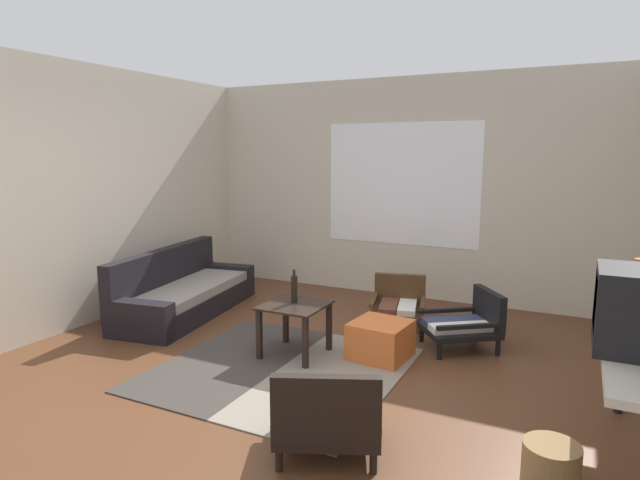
# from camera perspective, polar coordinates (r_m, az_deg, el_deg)

# --- Properties ---
(ground_plane) EXTENTS (7.80, 7.80, 0.00)m
(ground_plane) POSITION_cam_1_polar(r_m,az_deg,el_deg) (4.23, -4.60, -15.68)
(ground_plane) COLOR #56331E
(far_wall_with_window) EXTENTS (5.60, 0.13, 2.70)m
(far_wall_with_window) POSITION_cam_1_polar(r_m,az_deg,el_deg) (6.65, 8.98, 5.51)
(far_wall_with_window) COLOR beige
(far_wall_with_window) RESTS_ON ground
(side_wall_left) EXTENTS (0.12, 6.60, 2.70)m
(side_wall_left) POSITION_cam_1_polar(r_m,az_deg,el_deg) (5.88, -26.05, 4.16)
(side_wall_left) COLOR beige
(side_wall_left) RESTS_ON ground
(area_rug) EXTENTS (1.93, 1.93, 0.01)m
(area_rug) POSITION_cam_1_polar(r_m,az_deg,el_deg) (4.54, -4.37, -13.76)
(area_rug) COLOR #38332D
(area_rug) RESTS_ON ground
(couch) EXTENTS (1.01, 2.04, 0.72)m
(couch) POSITION_cam_1_polar(r_m,az_deg,el_deg) (6.15, -14.60, -5.63)
(couch) COLOR black
(couch) RESTS_ON ground
(coffee_table) EXTENTS (0.54, 0.54, 0.47)m
(coffee_table) POSITION_cam_1_polar(r_m,az_deg,el_deg) (4.71, -2.75, -8.17)
(coffee_table) COLOR black
(coffee_table) RESTS_ON ground
(armchair_by_window) EXTENTS (0.66, 0.65, 0.49)m
(armchair_by_window) POSITION_cam_1_polar(r_m,az_deg,el_deg) (5.67, 8.51, -6.73)
(armchair_by_window) COLOR #472D19
(armchair_by_window) RESTS_ON ground
(armchair_striped_foreground) EXTENTS (0.79, 0.76, 0.58)m
(armchair_striped_foreground) POSITION_cam_1_polar(r_m,az_deg,el_deg) (3.27, 0.76, -18.62)
(armchair_striped_foreground) COLOR black
(armchair_striped_foreground) RESTS_ON ground
(armchair_corner) EXTENTS (0.83, 0.80, 0.54)m
(armchair_corner) POSITION_cam_1_polar(r_m,az_deg,el_deg) (5.10, 15.62, -8.56)
(armchair_corner) COLOR black
(armchair_corner) RESTS_ON ground
(ottoman_orange) EXTENTS (0.52, 0.52, 0.33)m
(ottoman_orange) POSITION_cam_1_polar(r_m,az_deg,el_deg) (4.74, 6.57, -10.72)
(ottoman_orange) COLOR #D1662D
(ottoman_orange) RESTS_ON ground
(console_shelf) EXTENTS (0.40, 1.88, 0.86)m
(console_shelf) POSITION_cam_1_polar(r_m,az_deg,el_deg) (3.30, 31.39, -9.99)
(console_shelf) COLOR beige
(console_shelf) RESTS_ON ground
(clay_vase) EXTENTS (0.21, 0.21, 0.33)m
(clay_vase) POSITION_cam_1_polar(r_m,az_deg,el_deg) (3.56, 31.26, -5.20)
(clay_vase) COLOR #935B38
(clay_vase) RESTS_ON console_shelf
(glass_bottle) EXTENTS (0.06, 0.06, 0.30)m
(glass_bottle) POSITION_cam_1_polar(r_m,az_deg,el_deg) (4.71, -2.82, -5.25)
(glass_bottle) COLOR black
(glass_bottle) RESTS_ON coffee_table
(wicker_basket) EXTENTS (0.30, 0.30, 0.25)m
(wicker_basket) POSITION_cam_1_polar(r_m,az_deg,el_deg) (3.32, 23.72, -21.51)
(wicker_basket) COLOR olive
(wicker_basket) RESTS_ON ground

